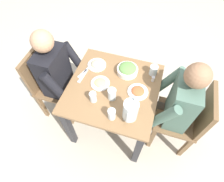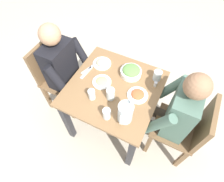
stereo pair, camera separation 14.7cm
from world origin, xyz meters
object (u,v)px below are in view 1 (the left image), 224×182
at_px(plate_fries, 100,83).
at_px(water_glass_far_right, 93,97).
at_px(chair_far, 187,118).
at_px(water_glass_by_pitcher, 112,114).
at_px(plate_rice_curry, 138,91).
at_px(dining_table, 113,95).
at_px(salad_bowl, 127,69).
at_px(diner_near, 64,78).
at_px(water_glass_far_left, 154,70).
at_px(chair_near, 50,82).
at_px(diner_far, 169,104).
at_px(water_pitcher, 130,111).
at_px(water_glass_near_left, 112,94).
at_px(salt_shaker, 153,79).
at_px(plate_beans, 97,64).

relative_size(plate_fries, water_glass_far_right, 1.76).
distance_m(chair_far, water_glass_by_pitcher, 0.77).
distance_m(chair_far, plate_rice_curry, 0.55).
bearing_deg(water_glass_far_right, dining_table, 146.74).
relative_size(chair_far, salad_bowl, 4.41).
height_order(diner_near, water_glass_far_left, diner_near).
height_order(chair_near, salad_bowl, chair_near).
relative_size(chair_near, plate_rice_curry, 4.80).
bearing_deg(plate_rice_curry, plate_fries, -88.09).
xyz_separation_m(diner_far, water_glass_far_right, (0.20, -0.64, 0.12)).
height_order(dining_table, chair_far, chair_far).
height_order(water_pitcher, water_glass_near_left, water_pitcher).
bearing_deg(diner_near, water_glass_by_pitcher, 62.77).
relative_size(diner_near, water_glass_far_right, 11.85).
distance_m(water_glass_far_left, salt_shaker, 0.09).
relative_size(chair_far, water_glass_near_left, 7.66).
xyz_separation_m(diner_near, water_glass_by_pitcher, (0.31, 0.60, 0.13)).
bearing_deg(water_glass_far_right, water_pitcher, 80.36).
bearing_deg(water_pitcher, plate_fries, -125.32).
bearing_deg(diner_far, dining_table, -87.85).
xyz_separation_m(water_pitcher, plate_beans, (-0.45, -0.45, -0.08)).
bearing_deg(chair_near, plate_rice_curry, 89.79).
distance_m(plate_rice_curry, water_glass_far_left, 0.27).
bearing_deg(diner_far, chair_near, -89.75).
relative_size(water_pitcher, plate_rice_curry, 1.04).
bearing_deg(water_glass_far_left, dining_table, -49.53).
xyz_separation_m(diner_near, water_glass_far_right, (0.20, 0.40, 0.12)).
xyz_separation_m(chair_near, water_glass_by_pitcher, (0.31, 0.80, 0.27)).
bearing_deg(chair_near, diner_near, 90.00).
xyz_separation_m(water_pitcher, salt_shaker, (-0.42, 0.11, -0.07)).
bearing_deg(plate_fries, plate_beans, -152.10).
bearing_deg(plate_rice_curry, salt_shaker, 148.84).
distance_m(diner_near, water_glass_far_right, 0.46).
relative_size(plate_fries, salt_shaker, 3.22).
bearing_deg(salad_bowl, water_glass_far_right, -26.53).
bearing_deg(salad_bowl, plate_rice_curry, 37.01).
xyz_separation_m(diner_far, salad_bowl, (-0.19, -0.44, 0.12)).
height_order(plate_rice_curry, water_glass_far_left, water_glass_far_left).
bearing_deg(diner_near, water_glass_far_right, 63.45).
bearing_deg(diner_far, chair_far, 90.00).
bearing_deg(water_pitcher, plate_rice_curry, 177.69).
distance_m(water_pitcher, salt_shaker, 0.44).
bearing_deg(water_glass_far_right, water_glass_near_left, 115.96).
relative_size(diner_far, water_pitcher, 6.18).
distance_m(salad_bowl, plate_beans, 0.31).
relative_size(chair_far, salt_shaker, 16.29).
bearing_deg(chair_near, diner_far, 90.25).
relative_size(chair_far, plate_rice_curry, 4.80).
height_order(diner_near, plate_rice_curry, diner_near).
xyz_separation_m(dining_table, plate_rice_curry, (-0.01, 0.22, 0.15)).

